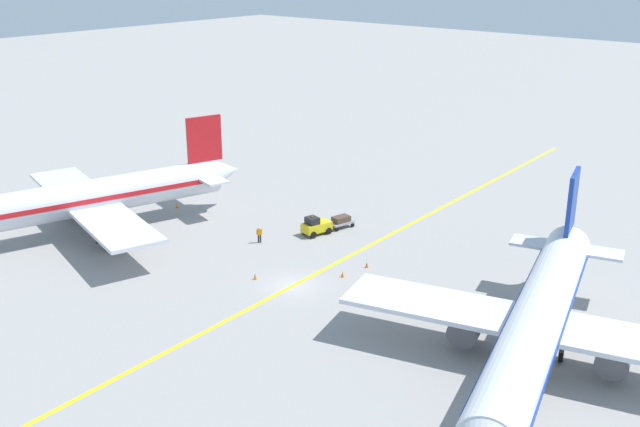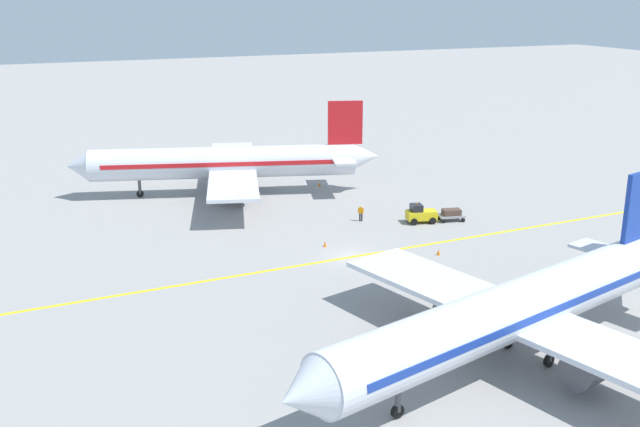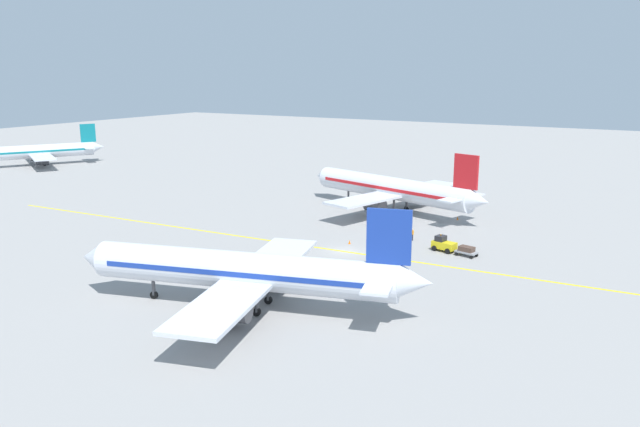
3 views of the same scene
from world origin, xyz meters
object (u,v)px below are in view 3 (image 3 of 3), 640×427
object	(u,v)px
airplane_adjacent_stand	(393,189)
ground_crew_worker	(412,234)
airplane_distant_taxiing	(36,152)
traffic_cone_mid_apron	(349,242)
traffic_cone_far_edge	(367,259)
airplane_at_gate	(247,272)
traffic_cone_by_wingtip	(458,218)
baggage_tug_white	(444,244)
traffic_cone_near_nose	(390,263)
baggage_cart_trailing	(467,250)

from	to	relation	value
airplane_adjacent_stand	ground_crew_worker	size ratio (longest dim) A/B	20.77
airplane_distant_taxiing	traffic_cone_mid_apron	size ratio (longest dim) A/B	53.01
traffic_cone_mid_apron	traffic_cone_far_edge	bearing A→B (deg)	-136.44
airplane_distant_taxiing	traffic_cone_far_edge	distance (m)	107.39
ground_crew_worker	airplane_at_gate	bearing A→B (deg)	171.93
airplane_distant_taxiing	traffic_cone_far_edge	world-z (taller)	airplane_distant_taxiing
traffic_cone_by_wingtip	baggage_tug_white	bearing A→B (deg)	-167.71
traffic_cone_mid_apron	airplane_at_gate	bearing A→B (deg)	-175.30
airplane_adjacent_stand	airplane_distant_taxiing	distance (m)	94.74
airplane_adjacent_stand	traffic_cone_by_wingtip	xyz separation A→B (m)	(-0.65, -11.13, -3.43)
traffic_cone_mid_apron	traffic_cone_near_nose	bearing A→B (deg)	-125.35
airplane_at_gate	traffic_cone_near_nose	size ratio (longest dim) A/B	63.66
airplane_adjacent_stand	baggage_cart_trailing	xyz separation A→B (m)	(-18.82, -18.15, -2.95)
airplane_at_gate	traffic_cone_near_nose	xyz separation A→B (m)	(19.31, -6.39, -3.43)
airplane_distant_taxiing	traffic_cone_near_nose	distance (m)	110.49
airplane_adjacent_stand	baggage_cart_trailing	distance (m)	26.31
airplane_distant_taxiing	traffic_cone_mid_apron	bearing A→B (deg)	-103.94
airplane_distant_taxiing	traffic_cone_mid_apron	xyz separation A→B (m)	(-24.27, -97.75, -3.06)
traffic_cone_by_wingtip	traffic_cone_far_edge	world-z (taller)	same
airplane_at_gate	traffic_cone_near_nose	bearing A→B (deg)	-18.30
baggage_tug_white	traffic_cone_by_wingtip	xyz separation A→B (m)	(17.44, 3.80, -0.63)
baggage_tug_white	traffic_cone_near_nose	size ratio (longest dim) A/B	5.92
airplane_distant_taxiing	ground_crew_worker	world-z (taller)	airplane_distant_taxiing
baggage_tug_white	traffic_cone_mid_apron	size ratio (longest dim) A/B	5.92
airplane_adjacent_stand	traffic_cone_far_edge	world-z (taller)	airplane_adjacent_stand
airplane_at_gate	airplane_adjacent_stand	distance (m)	46.74
airplane_adjacent_stand	baggage_tug_white	xyz separation A→B (m)	(-18.09, -14.93, -2.81)
airplane_adjacent_stand	traffic_cone_far_edge	size ratio (longest dim) A/B	63.45
baggage_tug_white	traffic_cone_mid_apron	bearing A→B (deg)	104.46
traffic_cone_by_wingtip	traffic_cone_far_edge	bearing A→B (deg)	174.05
baggage_tug_white	traffic_cone_near_nose	bearing A→B (deg)	159.43
ground_crew_worker	traffic_cone_by_wingtip	xyz separation A→B (m)	(14.66, -1.57, -0.63)
airplane_at_gate	baggage_cart_trailing	world-z (taller)	airplane_at_gate
traffic_cone_by_wingtip	traffic_cone_near_nose	bearing A→B (deg)	-179.14
airplane_adjacent_stand	traffic_cone_by_wingtip	bearing A→B (deg)	-93.35
airplane_adjacent_stand	traffic_cone_mid_apron	world-z (taller)	airplane_adjacent_stand
airplane_adjacent_stand	traffic_cone_far_edge	distance (m)	28.27
ground_crew_worker	traffic_cone_by_wingtip	distance (m)	14.76
traffic_cone_near_nose	traffic_cone_mid_apron	distance (m)	10.38
traffic_cone_near_nose	traffic_cone_far_edge	world-z (taller)	same
ground_crew_worker	traffic_cone_mid_apron	size ratio (longest dim) A/B	3.05
traffic_cone_near_nose	airplane_distant_taxiing	bearing A→B (deg)	74.09
airplane_at_gate	traffic_cone_by_wingtip	distance (m)	46.32
airplane_distant_taxiing	ground_crew_worker	bearing A→B (deg)	-100.02
traffic_cone_far_edge	traffic_cone_near_nose	bearing A→B (deg)	-96.98
baggage_tug_white	traffic_cone_mid_apron	xyz separation A→B (m)	(-3.06, 11.87, -0.63)
baggage_cart_trailing	traffic_cone_mid_apron	distance (m)	15.27
airplane_at_gate	airplane_adjacent_stand	xyz separation A→B (m)	(46.46, 5.15, 0.00)
ground_crew_worker	traffic_cone_far_edge	distance (m)	11.54
airplane_at_gate	baggage_cart_trailing	distance (m)	30.69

